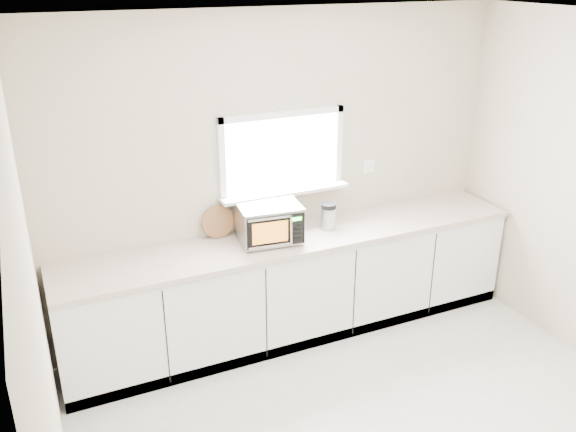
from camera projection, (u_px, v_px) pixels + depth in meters
back_wall at (282, 174)px, 5.10m from camera, size 4.00×0.17×2.70m
cabinets at (296, 287)px, 5.20m from camera, size 3.92×0.60×0.88m
countertop at (297, 238)px, 5.02m from camera, size 3.92×0.64×0.04m
microwave at (269, 222)px, 4.86m from camera, size 0.52×0.45×0.31m
knife_block at (282, 229)px, 4.86m from camera, size 0.12×0.20×0.27m
cutting_board at (218, 222)px, 4.94m from camera, size 0.27×0.06×0.27m
coffee_grinder at (328, 216)px, 5.11m from camera, size 0.15×0.15×0.23m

